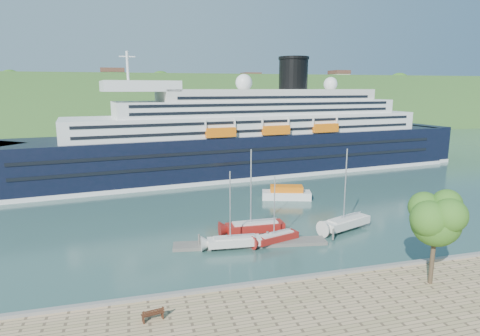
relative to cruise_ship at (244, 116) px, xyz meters
name	(u,v)px	position (x,y,z in m)	size (l,w,h in m)	color
ground	(298,288)	(-9.19, -51.33, -12.66)	(400.00, 400.00, 0.00)	#294A45
far_hillside	(164,104)	(-9.19, 93.67, -0.66)	(400.00, 50.00, 24.00)	#335C24
quay_coping	(300,278)	(-9.19, -51.53, -11.51)	(220.00, 0.50, 0.30)	slate
cruise_ship	(244,116)	(0.00, 0.00, 0.00)	(112.77, 16.42, 25.32)	black
park_bench	(153,313)	(-22.70, -54.77, -11.10)	(1.75, 0.72, 1.12)	#4B2615
promenade_tree	(435,234)	(1.92, -55.34, -6.95)	(5.69, 5.69, 9.42)	#31691B
floating_pontoon	(251,244)	(-10.50, -40.10, -12.46)	(18.28, 2.23, 0.41)	slate
sailboat_white_near	(234,212)	(-12.65, -40.69, -8.24)	(6.84, 1.90, 8.84)	silver
sailboat_red	(277,212)	(-7.33, -40.45, -8.68)	(6.16, 1.71, 7.95)	maroon
sailboat_white_far	(348,192)	(3.12, -38.46, -7.46)	(8.05, 2.24, 10.40)	silver
tender_launch	(286,192)	(1.25, -22.08, -11.53)	(8.22, 2.81, 2.27)	orange
sailboat_extra	(255,195)	(-8.99, -37.04, -7.39)	(8.17, 2.27, 10.55)	maroon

